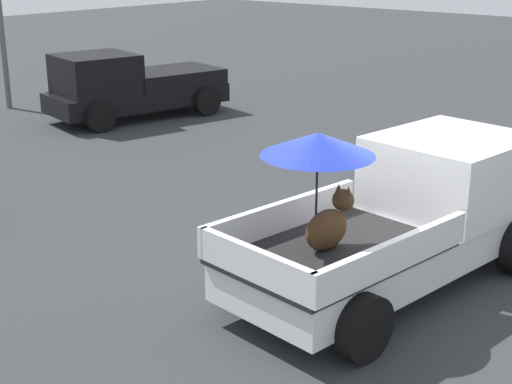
# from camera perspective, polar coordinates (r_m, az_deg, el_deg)

# --- Properties ---
(ground_plane) EXTENTS (80.00, 80.00, 0.00)m
(ground_plane) POSITION_cam_1_polar(r_m,az_deg,el_deg) (10.67, 9.84, -7.03)
(ground_plane) COLOR #2D3033
(pickup_truck_main) EXTENTS (5.23, 2.70, 2.38)m
(pickup_truck_main) POSITION_cam_1_polar(r_m,az_deg,el_deg) (10.61, 11.42, -1.51)
(pickup_truck_main) COLOR black
(pickup_truck_main) RESTS_ON ground
(pickup_truck_red) EXTENTS (5.08, 2.96, 1.80)m
(pickup_truck_red) POSITION_cam_1_polar(r_m,az_deg,el_deg) (20.65, -9.46, 7.91)
(pickup_truck_red) COLOR black
(pickup_truck_red) RESTS_ON ground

